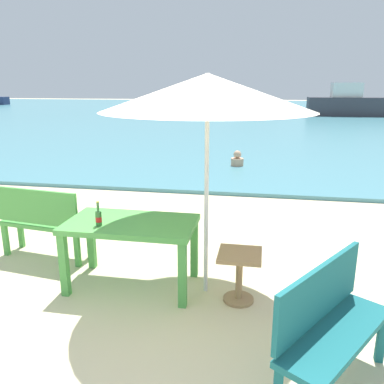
{
  "coord_description": "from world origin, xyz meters",
  "views": [
    {
      "loc": [
        0.72,
        -2.72,
        2.19
      ],
      "look_at": [
        -0.33,
        3.0,
        0.6
      ],
      "focal_mm": 36.71,
      "sensor_mm": 36.0,
      "label": 1
    }
  ],
  "objects_px": {
    "beer_bottle_amber": "(99,217)",
    "picnic_table_green": "(131,231)",
    "patio_umbrella": "(207,93)",
    "bench_teal_center": "(330,320)",
    "side_table_wood": "(239,270)",
    "boat_ferry": "(352,104)",
    "boat_cargo_ship": "(254,102)",
    "swimmer_person": "(237,160)",
    "bench_green_left": "(41,219)"
  },
  "relations": [
    {
      "from": "picnic_table_green",
      "to": "patio_umbrella",
      "type": "xyz_separation_m",
      "value": [
        0.82,
        0.02,
        1.47
      ]
    },
    {
      "from": "swimmer_person",
      "to": "boat_ferry",
      "type": "height_order",
      "value": "boat_ferry"
    },
    {
      "from": "swimmer_person",
      "to": "patio_umbrella",
      "type": "bearing_deg",
      "value": -88.94
    },
    {
      "from": "swimmer_person",
      "to": "boat_ferry",
      "type": "xyz_separation_m",
      "value": [
        6.7,
        19.27,
        0.66
      ]
    },
    {
      "from": "picnic_table_green",
      "to": "swimmer_person",
      "type": "xyz_separation_m",
      "value": [
        0.7,
        6.68,
        -0.41
      ]
    },
    {
      "from": "beer_bottle_amber",
      "to": "side_table_wood",
      "type": "xyz_separation_m",
      "value": [
        1.48,
        0.06,
        -0.5
      ]
    },
    {
      "from": "beer_bottle_amber",
      "to": "bench_green_left",
      "type": "height_order",
      "value": "beer_bottle_amber"
    },
    {
      "from": "picnic_table_green",
      "to": "bench_teal_center",
      "type": "distance_m",
      "value": 2.26
    },
    {
      "from": "bench_teal_center",
      "to": "side_table_wood",
      "type": "bearing_deg",
      "value": 123.69
    },
    {
      "from": "side_table_wood",
      "to": "boat_ferry",
      "type": "relative_size",
      "value": 0.09
    },
    {
      "from": "patio_umbrella",
      "to": "bench_green_left",
      "type": "bearing_deg",
      "value": 168.2
    },
    {
      "from": "side_table_wood",
      "to": "swimmer_person",
      "type": "height_order",
      "value": "side_table_wood"
    },
    {
      "from": "beer_bottle_amber",
      "to": "boat_ferry",
      "type": "height_order",
      "value": "boat_ferry"
    },
    {
      "from": "swimmer_person",
      "to": "picnic_table_green",
      "type": "bearing_deg",
      "value": -95.99
    },
    {
      "from": "picnic_table_green",
      "to": "bench_teal_center",
      "type": "relative_size",
      "value": 1.17
    },
    {
      "from": "bench_teal_center",
      "to": "bench_green_left",
      "type": "xyz_separation_m",
      "value": [
        -3.27,
        1.67,
        0.0
      ]
    },
    {
      "from": "picnic_table_green",
      "to": "bench_green_left",
      "type": "bearing_deg",
      "value": 160.78
    },
    {
      "from": "bench_teal_center",
      "to": "bench_green_left",
      "type": "distance_m",
      "value": 3.68
    },
    {
      "from": "swimmer_person",
      "to": "boat_cargo_ship",
      "type": "relative_size",
      "value": 0.09
    },
    {
      "from": "patio_umbrella",
      "to": "swimmer_person",
      "type": "relative_size",
      "value": 5.61
    },
    {
      "from": "beer_bottle_amber",
      "to": "bench_teal_center",
      "type": "relative_size",
      "value": 0.22
    },
    {
      "from": "bench_teal_center",
      "to": "boat_ferry",
      "type": "bearing_deg",
      "value": 78.57
    },
    {
      "from": "side_table_wood",
      "to": "boat_cargo_ship",
      "type": "height_order",
      "value": "boat_cargo_ship"
    },
    {
      "from": "patio_umbrella",
      "to": "swimmer_person",
      "type": "bearing_deg",
      "value": 91.06
    },
    {
      "from": "beer_bottle_amber",
      "to": "side_table_wood",
      "type": "height_order",
      "value": "beer_bottle_amber"
    },
    {
      "from": "patio_umbrella",
      "to": "swimmer_person",
      "type": "xyz_separation_m",
      "value": [
        -0.12,
        6.66,
        -1.88
      ]
    },
    {
      "from": "bench_teal_center",
      "to": "boat_cargo_ship",
      "type": "height_order",
      "value": "boat_cargo_ship"
    },
    {
      "from": "boat_ferry",
      "to": "patio_umbrella",
      "type": "bearing_deg",
      "value": -104.23
    },
    {
      "from": "beer_bottle_amber",
      "to": "swimmer_person",
      "type": "relative_size",
      "value": 0.65
    },
    {
      "from": "beer_bottle_amber",
      "to": "boat_ferry",
      "type": "bearing_deg",
      "value": 73.6
    },
    {
      "from": "boat_cargo_ship",
      "to": "boat_ferry",
      "type": "bearing_deg",
      "value": -51.24
    },
    {
      "from": "picnic_table_green",
      "to": "swimmer_person",
      "type": "bearing_deg",
      "value": 84.01
    },
    {
      "from": "beer_bottle_amber",
      "to": "picnic_table_green",
      "type": "bearing_deg",
      "value": 32.23
    },
    {
      "from": "bench_green_left",
      "to": "swimmer_person",
      "type": "height_order",
      "value": "bench_green_left"
    },
    {
      "from": "bench_teal_center",
      "to": "swimmer_person",
      "type": "relative_size",
      "value": 2.92
    },
    {
      "from": "beer_bottle_amber",
      "to": "boat_ferry",
      "type": "xyz_separation_m",
      "value": [
        7.69,
        26.13,
        0.04
      ]
    },
    {
      "from": "bench_teal_center",
      "to": "swimmer_person",
      "type": "height_order",
      "value": "bench_teal_center"
    },
    {
      "from": "side_table_wood",
      "to": "bench_teal_center",
      "type": "relative_size",
      "value": 0.45
    },
    {
      "from": "side_table_wood",
      "to": "bench_green_left",
      "type": "bearing_deg",
      "value": 166.85
    },
    {
      "from": "swimmer_person",
      "to": "beer_bottle_amber",
      "type": "bearing_deg",
      "value": -98.2
    },
    {
      "from": "boat_cargo_ship",
      "to": "boat_ferry",
      "type": "xyz_separation_m",
      "value": [
        7.12,
        -8.87,
        0.23
      ]
    },
    {
      "from": "bench_green_left",
      "to": "boat_cargo_ship",
      "type": "bearing_deg",
      "value": 87.26
    },
    {
      "from": "picnic_table_green",
      "to": "beer_bottle_amber",
      "type": "bearing_deg",
      "value": -147.77
    },
    {
      "from": "patio_umbrella",
      "to": "picnic_table_green",
      "type": "bearing_deg",
      "value": -178.7
    },
    {
      "from": "side_table_wood",
      "to": "swimmer_person",
      "type": "distance_m",
      "value": 6.82
    },
    {
      "from": "beer_bottle_amber",
      "to": "boat_cargo_ship",
      "type": "relative_size",
      "value": 0.06
    },
    {
      "from": "side_table_wood",
      "to": "boat_cargo_ship",
      "type": "distance_m",
      "value": 34.95
    },
    {
      "from": "side_table_wood",
      "to": "boat_cargo_ship",
      "type": "relative_size",
      "value": 0.12
    },
    {
      "from": "beer_bottle_amber",
      "to": "bench_teal_center",
      "type": "bearing_deg",
      "value": -24.8
    },
    {
      "from": "picnic_table_green",
      "to": "boat_cargo_ship",
      "type": "xyz_separation_m",
      "value": [
        0.28,
        34.82,
        0.02
      ]
    }
  ]
}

